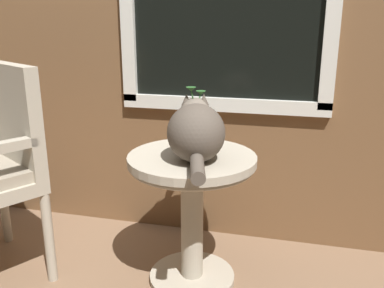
{
  "coord_description": "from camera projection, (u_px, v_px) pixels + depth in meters",
  "views": [
    {
      "loc": [
        0.57,
        -1.39,
        1.15
      ],
      "look_at": [
        0.16,
        0.23,
        0.66
      ],
      "focal_mm": 38.98,
      "sensor_mm": 36.0,
      "label": 1
    }
  ],
  "objects": [
    {
      "name": "wicker_side_table",
      "position": [
        192.0,
        194.0,
        1.81
      ],
      "size": [
        0.55,
        0.55,
        0.61
      ],
      "color": "#B2A893",
      "rests_on": "ground_plane"
    },
    {
      "name": "cat",
      "position": [
        196.0,
        131.0,
        1.67
      ],
      "size": [
        0.3,
        0.56,
        0.24
      ],
      "color": "brown",
      "rests_on": "wicker_side_table"
    },
    {
      "name": "pewter_vase_with_ivy",
      "position": [
        196.0,
        129.0,
        1.84
      ],
      "size": [
        0.12,
        0.12,
        0.28
      ],
      "color": "slate",
      "rests_on": "wicker_side_table"
    }
  ]
}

